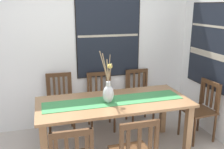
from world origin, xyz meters
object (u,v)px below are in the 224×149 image
object	(u,v)px
dining_table	(114,108)
chair_3	(60,102)
painting_on_back_wall	(108,38)
centerpiece_vase	(108,91)
chair_5	(101,100)
chair_2	(201,109)
chair_0	(139,95)
painting_on_side_wall	(211,46)

from	to	relation	value
dining_table	chair_3	world-z (taller)	chair_3
chair_3	painting_on_back_wall	size ratio (longest dim) A/B	0.72
dining_table	chair_3	size ratio (longest dim) A/B	2.11
chair_3	centerpiece_vase	bearing A→B (deg)	-57.49
centerpiece_vase	chair_5	xyz separation A→B (m)	(0.09, 0.83, -0.44)
dining_table	chair_2	xyz separation A→B (m)	(1.37, 0.03, -0.18)
centerpiece_vase	chair_0	world-z (taller)	centerpiece_vase
dining_table	centerpiece_vase	size ratio (longest dim) A/B	2.95
chair_2	painting_on_back_wall	distance (m)	1.82
chair_0	painting_on_side_wall	world-z (taller)	painting_on_side_wall
dining_table	chair_0	xyz separation A→B (m)	(0.68, 0.80, -0.17)
painting_on_back_wall	painting_on_side_wall	distance (m)	1.59
dining_table	painting_on_side_wall	bearing A→B (deg)	9.31
painting_on_back_wall	painting_on_side_wall	xyz separation A→B (m)	(1.39, -0.76, -0.09)
centerpiece_vase	chair_0	distance (m)	1.23
dining_table	chair_0	world-z (taller)	chair_0
centerpiece_vase	painting_on_back_wall	bearing A→B (deg)	74.65
painting_on_back_wall	chair_3	bearing A→B (deg)	-165.97
dining_table	painting_on_back_wall	bearing A→B (deg)	78.66
chair_2	chair_3	bearing A→B (deg)	158.59
chair_0	chair_5	size ratio (longest dim) A/B	1.00
chair_2	centerpiece_vase	bearing A→B (deg)	-177.04
centerpiece_vase	painting_on_back_wall	size ratio (longest dim) A/B	0.51
chair_0	dining_table	bearing A→B (deg)	-130.29
centerpiece_vase	painting_on_back_wall	world-z (taller)	painting_on_back_wall
dining_table	painting_on_back_wall	world-z (taller)	painting_on_back_wall
chair_2	chair_3	distance (m)	2.15
dining_table	chair_3	distance (m)	1.05
painting_on_back_wall	chair_2	bearing A→B (deg)	-40.63
dining_table	chair_0	size ratio (longest dim) A/B	2.18
painting_on_side_wall	chair_3	bearing A→B (deg)	166.17
dining_table	chair_3	xyz separation A→B (m)	(-0.64, 0.81, -0.16)
dining_table	chair_5	distance (m)	0.81
centerpiece_vase	dining_table	bearing A→B (deg)	28.46
centerpiece_vase	chair_0	bearing A→B (deg)	47.87
chair_3	chair_5	world-z (taller)	chair_3
chair_2	chair_3	xyz separation A→B (m)	(-2.00, 0.79, 0.02)
chair_0	chair_2	xyz separation A→B (m)	(0.69, -0.78, -0.00)
centerpiece_vase	painting_on_side_wall	bearing A→B (deg)	10.42
centerpiece_vase	painting_on_back_wall	xyz separation A→B (m)	(0.29, 1.07, 0.54)
chair_2	chair_3	size ratio (longest dim) A/B	0.95
chair_5	painting_on_back_wall	bearing A→B (deg)	49.73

